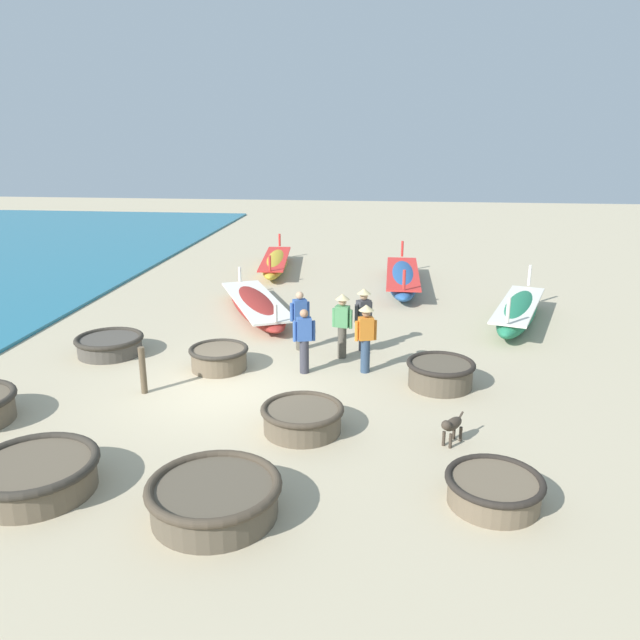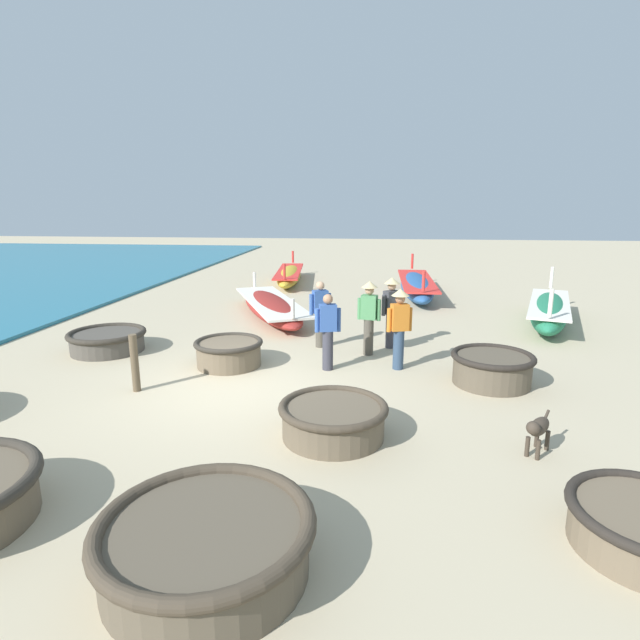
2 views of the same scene
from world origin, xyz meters
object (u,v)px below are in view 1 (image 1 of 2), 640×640
Objects in this scene: fisherman_standing_left at (342,321)px; dog at (452,426)px; long_boat_blue_hull at (275,263)px; fisherman_standing_right at (363,315)px; coracle_far_right at (35,474)px; long_boat_green_hull at (518,312)px; coracle_front_right at (110,344)px; coracle_beside_post at (494,489)px; coracle_nearest at (302,417)px; fisherman_with_hat at (300,319)px; coracle_upturned at (440,373)px; long_boat_white_hull at (256,305)px; fisherman_by_coracle at (304,339)px; coracle_weathered at (219,357)px; fisherman_hauling at (366,334)px; coracle_center at (214,497)px; mooring_post_shoreline at (143,370)px; long_boat_ochre_hull at (402,278)px.

fisherman_standing_left reaches higher than dog.
fisherman_standing_right reaches higher than long_boat_blue_hull.
long_boat_green_hull is at bearing 47.38° from coracle_far_right.
fisherman_standing_left reaches higher than coracle_front_right.
coracle_far_right is 3.43× the size of dog.
coracle_beside_post is 3.87m from coracle_nearest.
coracle_far_right is at bearing -114.04° from fisherman_with_hat.
fisherman_standing_right is (-1.84, 2.24, 0.63)m from coracle_upturned.
long_boat_white_hull is 9.58m from dog.
coracle_far_right reaches higher than coracle_nearest.
coracle_upturned is 0.31× the size of long_boat_green_hull.
long_boat_green_hull reaches higher than coracle_nearest.
fisherman_by_coracle reaches higher than dog.
long_boat_white_hull reaches higher than coracle_beside_post.
coracle_weathered is 11.19m from long_boat_blue_hull.
coracle_weathered is 3.58m from fisherman_hauling.
coracle_beside_post is 6.88m from fisherman_standing_left.
long_boat_green_hull is 5.31m from fisherman_standing_right.
coracle_center reaches higher than coracle_far_right.
coracle_front_right is (-8.80, 5.80, 0.01)m from coracle_beside_post.
fisherman_by_coracle is (-5.77, -4.57, 0.44)m from long_boat_green_hull.
mooring_post_shoreline is at bearing 153.36° from coracle_beside_post.
coracle_nearest is 4.72m from fisherman_with_hat.
long_boat_green_hull reaches higher than coracle_center.
coracle_center is at bearing -95.25° from fisherman_by_coracle.
coracle_center is 14.90m from long_boat_ochre_hull.
coracle_upturned is at bearing -44.35° from long_boat_white_hull.
fisherman_standing_right reaches higher than coracle_upturned.
fisherman_by_coracle reaches higher than long_boat_green_hull.
coracle_nearest is 1.02× the size of fisherman_with_hat.
coracle_center is 1.22× the size of fisherman_standing_left.
coracle_front_right is at bearing 172.11° from fisherman_by_coracle.
long_boat_white_hull is at bearing 178.81° from long_boat_green_hull.
coracle_far_right is at bearing -104.72° from coracle_weathered.
coracle_beside_post is 7.67m from coracle_weathered.
long_boat_white_hull reaches higher than dog.
mooring_post_shoreline is at bearing -127.93° from coracle_weathered.
fisherman_hauling is 5.11m from mooring_post_shoreline.
fisherman_by_coracle is at bearing 97.13° from coracle_nearest.
mooring_post_shoreline is (-5.75, -10.32, 0.16)m from long_boat_ochre_hull.
coracle_center is 12.20m from long_boat_green_hull.
coracle_weathered is at bearing -88.74° from long_boat_white_hull.
coracle_upturned is 0.26× the size of long_boat_ochre_hull.
fisherman_standing_right is at bearing 35.79° from mooring_post_shoreline.
long_boat_white_hull reaches higher than coracle_nearest.
mooring_post_shoreline is at bearing -92.60° from long_boat_blue_hull.
coracle_nearest reaches higher than coracle_front_right.
dog is (3.50, -4.85, -0.46)m from fisherman_with_hat.
coracle_front_right is at bearing -160.59° from long_boat_green_hull.
mooring_post_shoreline is at bearing 123.12° from coracle_center.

